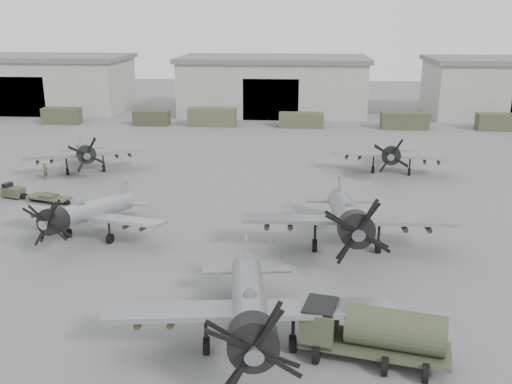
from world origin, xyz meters
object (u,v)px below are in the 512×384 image
aircraft_mid_1 (85,213)px  aircraft_far_0 (84,153)px  aircraft_mid_2 (348,217)px  tug_trailer (27,194)px  fuel_tanker (373,330)px  ground_crew (45,171)px  aircraft_near_1 (250,307)px  aircraft_far_1 (392,153)px

aircraft_mid_1 → aircraft_far_0: (-6.47, 16.92, 0.05)m
aircraft_mid_2 → aircraft_far_0: 29.66m
aircraft_mid_1 → tug_trailer: 12.04m
aircraft_mid_1 → fuel_tanker: bearing=-22.1°
ground_crew → aircraft_near_1: bearing=-129.4°
aircraft_far_0 → fuel_tanker: (24.23, -29.49, -0.63)m
aircraft_far_0 → aircraft_mid_1: bearing=-93.5°
aircraft_near_1 → aircraft_mid_1: 17.63m
aircraft_mid_1 → ground_crew: aircraft_mid_1 is taller
aircraft_mid_2 → ground_crew: (-26.95, 15.25, -1.71)m
aircraft_mid_2 → fuel_tanker: (0.29, -11.97, -1.03)m
aircraft_far_0 → fuel_tanker: size_ratio=1.63×
aircraft_far_1 → aircraft_far_0: bearing=-166.0°
aircraft_far_0 → ground_crew: (-3.02, -2.27, -1.30)m
fuel_tanker → tug_trailer: (-26.13, 21.08, -0.96)m
aircraft_mid_2 → fuel_tanker: bearing=-90.3°
aircraft_near_1 → aircraft_far_1: aircraft_near_1 is taller
aircraft_mid_2 → ground_crew: 31.02m
aircraft_near_1 → tug_trailer: (-20.65, 21.15, -1.90)m
fuel_tanker → aircraft_far_0: bearing=142.0°
tug_trailer → ground_crew: size_ratio=4.19×
tug_trailer → fuel_tanker: bearing=-23.2°
aircraft_far_1 → aircraft_mid_2: bearing=-96.0°
aircraft_near_1 → aircraft_mid_2: aircraft_mid_2 is taller
fuel_tanker → aircraft_mid_1: bearing=157.3°
aircraft_near_1 → aircraft_far_1: 33.45m
aircraft_mid_2 → fuel_tanker: aircraft_mid_2 is taller
fuel_tanker → ground_crew: size_ratio=4.46×
aircraft_mid_2 → ground_crew: size_ratio=8.88×
aircraft_mid_2 → tug_trailer: bearing=158.9°
aircraft_mid_1 → aircraft_mid_2: size_ratio=0.82×
aircraft_far_0 → tug_trailer: bearing=-127.2°
aircraft_mid_1 → fuel_tanker: aircraft_mid_1 is taller
aircraft_mid_2 → aircraft_near_1: bearing=-115.0°
aircraft_near_1 → aircraft_far_0: aircraft_near_1 is taller
aircraft_mid_1 → tug_trailer: (-8.37, 8.51, -1.54)m
ground_crew → aircraft_far_0: bearing=-41.1°
fuel_tanker → tug_trailer: size_ratio=1.06×
aircraft_mid_2 → aircraft_far_0: aircraft_mid_2 is taller
fuel_tanker → ground_crew: fuel_tanker is taller
fuel_tanker → ground_crew: 38.52m
aircraft_mid_2 → fuel_tanker: size_ratio=1.99×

